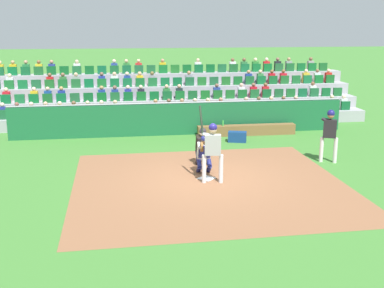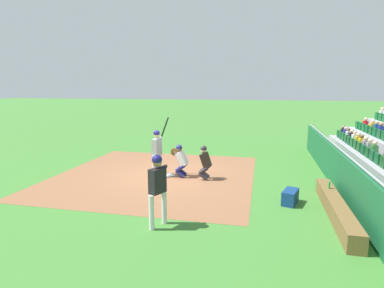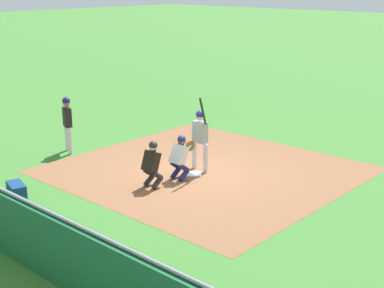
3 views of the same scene
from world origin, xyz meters
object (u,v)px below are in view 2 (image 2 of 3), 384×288
(home_plate_umpire, at_px, (205,161))
(batter_at_plate, at_px, (157,147))
(catcher_crouching, at_px, (181,159))
(on_deck_batter, at_px, (158,183))
(water_bottle_on_bench, at_px, (329,185))
(equipment_duffel_bag, at_px, (290,197))
(home_plate_marker, at_px, (168,175))
(dugout_bench, at_px, (336,208))

(home_plate_umpire, bearing_deg, batter_at_plate, 88.94)
(catcher_crouching, height_order, on_deck_batter, on_deck_batter)
(water_bottle_on_bench, distance_m, equipment_duffel_bag, 1.22)
(equipment_duffel_bag, xyz_separation_m, on_deck_batter, (-2.38, 3.31, 0.92))
(on_deck_batter, bearing_deg, batter_at_plate, 19.54)
(home_plate_marker, xyz_separation_m, home_plate_umpire, (-0.13, -1.51, 0.69))
(batter_at_plate, distance_m, equipment_duffel_bag, 5.33)
(water_bottle_on_bench, bearing_deg, batter_at_plate, 74.82)
(water_bottle_on_bench, relative_size, on_deck_batter, 0.12)
(dugout_bench, bearing_deg, catcher_crouching, 61.59)
(home_plate_marker, xyz_separation_m, catcher_crouching, (-0.01, -0.53, 0.70))
(batter_at_plate, relative_size, on_deck_batter, 1.25)
(dugout_bench, distance_m, equipment_duffel_bag, 1.32)
(dugout_bench, relative_size, water_bottle_on_bench, 18.62)
(home_plate_marker, height_order, on_deck_batter, on_deck_batter)
(home_plate_marker, distance_m, dugout_bench, 6.25)
(catcher_crouching, relative_size, home_plate_umpire, 0.98)
(home_plate_marker, xyz_separation_m, dugout_bench, (-2.75, -5.60, 0.20))
(batter_at_plate, xyz_separation_m, catcher_crouching, (0.09, -0.92, -0.42))
(batter_at_plate, xyz_separation_m, dugout_bench, (-2.66, -5.99, -0.92))
(home_plate_umpire, height_order, dugout_bench, home_plate_umpire)
(equipment_duffel_bag, bearing_deg, dugout_bench, -104.28)
(batter_at_plate, distance_m, home_plate_umpire, 1.94)
(equipment_duffel_bag, distance_m, on_deck_batter, 4.18)
(water_bottle_on_bench, bearing_deg, home_plate_marker, 72.89)
(home_plate_marker, relative_size, on_deck_batter, 0.24)
(home_plate_umpire, height_order, on_deck_batter, on_deck_batter)
(batter_at_plate, xyz_separation_m, home_plate_umpire, (-0.03, -1.89, -0.43))
(dugout_bench, bearing_deg, home_plate_marker, 63.82)
(catcher_crouching, height_order, equipment_duffel_bag, catcher_crouching)
(home_plate_umpire, distance_m, water_bottle_on_bench, 4.39)
(catcher_crouching, distance_m, equipment_duffel_bag, 4.47)
(on_deck_batter, bearing_deg, equipment_duffel_bag, -54.37)
(catcher_crouching, height_order, water_bottle_on_bench, catcher_crouching)
(catcher_crouching, distance_m, water_bottle_on_bench, 5.34)
(water_bottle_on_bench, bearing_deg, on_deck_batter, 121.60)
(home_plate_marker, distance_m, on_deck_batter, 4.73)
(home_plate_umpire, bearing_deg, home_plate_marker, 84.91)
(batter_at_plate, relative_size, dugout_bench, 0.54)
(water_bottle_on_bench, bearing_deg, catcher_crouching, 71.33)
(home_plate_marker, xyz_separation_m, batter_at_plate, (-0.10, 0.38, 1.12))
(home_plate_marker, relative_size, equipment_duffel_bag, 0.61)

